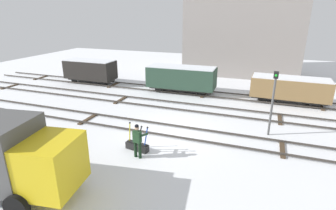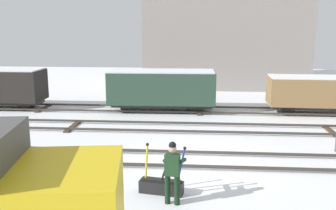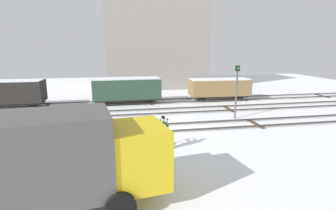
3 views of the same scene
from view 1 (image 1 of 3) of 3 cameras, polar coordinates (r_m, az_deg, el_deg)
ground_plane at (r=15.56m, az=1.16°, el=-5.92°), size 60.00×60.00×0.00m
track_main_line at (r=15.51m, az=1.17°, el=-5.54°), size 44.00×1.94×0.18m
track_siding_near at (r=19.27m, az=5.26°, el=-0.55°), size 44.00×1.94×0.18m
track_siding_far at (r=22.74m, az=7.73°, el=2.47°), size 44.00×1.94×0.18m
switch_lever_frame at (r=13.70m, az=-6.59°, el=-8.61°), size 1.35×0.58×1.45m
rail_worker at (r=12.74m, az=-6.52°, el=-7.23°), size 0.62×0.73×1.73m
signal_post at (r=15.55m, az=21.56°, el=1.59°), size 0.24×0.32×3.66m
apartment_building at (r=31.45m, az=16.07°, el=17.48°), size 12.26×6.63×12.01m
freight_car_far_end at (r=22.93m, az=2.88°, el=5.87°), size 5.81×2.23×2.27m
freight_car_near_switch at (r=22.08m, az=24.56°, el=3.27°), size 5.61×2.11×2.02m
freight_car_back_track at (r=27.06m, az=-16.29°, el=7.20°), size 4.89×1.98×2.27m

